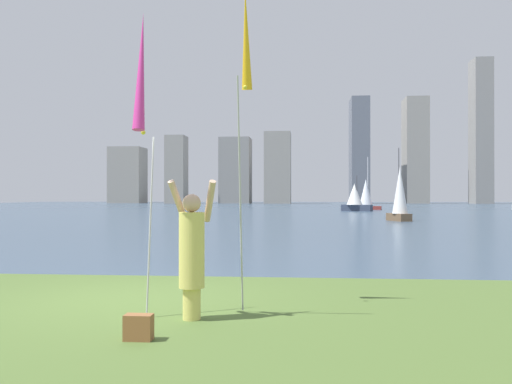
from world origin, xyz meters
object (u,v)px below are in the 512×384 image
Objects in this scene: kite_flag_right at (246,47)px; bag at (139,327)px; sailboat_3 at (400,195)px; person at (192,251)px; sailboat_1 at (355,197)px; kite_flag_left at (141,76)px; sailboat_0 at (366,195)px.

bag is at bearing -116.84° from kite_flag_right.
person is at bearing -104.92° from sailboat_3.
person is at bearing -97.65° from sailboat_1.
kite_flag_right reaches higher than sailboat_1.
kite_flag_left is at bearing -105.98° from sailboat_3.
person is 2.38m from kite_flag_left.
bag is 0.09× the size of sailboat_1.
sailboat_1 is (6.65, 49.51, 0.51)m from person.
sailboat_0 is 1.27× the size of sailboat_3.
sailboat_1 is (7.27, 49.73, -1.78)m from kite_flag_left.
kite_flag_left is 0.88× the size of sailboat_3.
kite_flag_right reaches higher than bag.
person reaches higher than bag.
kite_flag_left is 0.69× the size of sailboat_0.
sailboat_0 is (9.03, 55.40, -1.52)m from kite_flag_left.
sailboat_0 is at bearing 80.74° from kite_flag_left.
sailboat_0 is at bearing 81.84° from kite_flag_right.
sailboat_0 is 1.62× the size of sailboat_1.
sailboat_0 is at bearing 88.11° from sailboat_3.
person is at bearing 70.18° from bag.
kite_flag_right is 28.23m from sailboat_3.
kite_flag_right is 0.80× the size of sailboat_0.
person is 55.82m from sailboat_0.
sailboat_1 is at bearing 88.99° from person.
kite_flag_left reaches higher than person.
sailboat_3 is at bearing 75.83° from kite_flag_right.
sailboat_3 reaches higher than kite_flag_left.
kite_flag_left reaches higher than sailboat_1.
kite_flag_right reaches higher than person.
kite_flag_left is at bearing -98.32° from sailboat_1.
kite_flag_left is 12.78× the size of bag.
sailboat_0 is 5.94m from sailboat_1.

